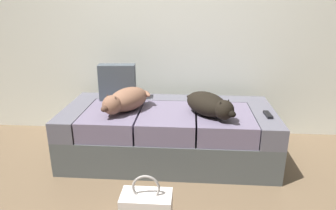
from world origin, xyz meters
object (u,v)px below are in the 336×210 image
dog_dark (209,105)px  couch (168,133)px  dog_tan (126,100)px  tv_remote (268,115)px  throw_pillow (117,82)px  handbag (147,210)px

dog_dark → couch: bearing=156.2°
dog_tan → dog_dark: dog_tan is taller
dog_dark → tv_remote: bearing=3.9°
dog_dark → throw_pillow: bearing=156.2°
dog_tan → tv_remote: 1.20m
dog_tan → dog_dark: 0.71m
dog_dark → throw_pillow: throw_pillow is taller
couch → dog_tan: size_ratio=3.45×
dog_tan → tv_remote: dog_tan is taller
tv_remote → handbag: bearing=-141.0°
throw_pillow → couch: bearing=-23.9°
dog_dark → tv_remote: dog_dark is taller
dog_dark → tv_remote: 0.49m
couch → handbag: couch is taller
dog_dark → handbag: 0.99m
couch → tv_remote: tv_remote is taller
tv_remote → dog_dark: bearing=-179.3°
couch → throw_pillow: bearing=156.1°
handbag → dog_dark: bearing=61.9°
dog_dark → throw_pillow: size_ratio=1.45×
handbag → throw_pillow: bearing=110.4°
handbag → dog_tan: bearing=108.9°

